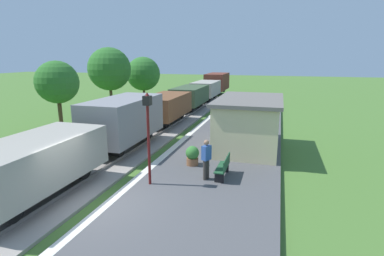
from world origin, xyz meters
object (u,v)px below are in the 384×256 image
Objects in this scene: potted_planter at (192,155)px; lamp_post_near at (148,122)px; tree_trackside_far at (57,82)px; tree_field_left at (109,69)px; tree_field_distant at (143,74)px; person_waiting at (206,158)px; bench_near_hut at (224,167)px; station_hut at (249,123)px; bench_down_platform at (247,123)px; freight_train at (180,100)px.

potted_planter is 0.25× the size of lamp_post_near.
tree_trackside_far is 0.82× the size of tree_field_left.
potted_planter is 0.18× the size of tree_field_distant.
person_waiting is 23.85m from tree_field_distant.
bench_near_hut is 14.43m from tree_trackside_far.
lamp_post_near is at bearing -117.45° from station_hut.
bench_down_platform is 0.41× the size of lamp_post_near.
tree_field_left reaches higher than station_hut.
potted_planter is (-2.22, -3.69, -0.93)m from station_hut.
freight_train is 10.83m from station_hut.
person_waiting is at bearing -94.05° from bench_down_platform.
bench_near_hut is 3.74m from lamp_post_near.
station_hut is 13.59m from tree_trackside_far.
tree_field_left is at bearing 134.17° from bench_near_hut.
tree_field_left is 1.17× the size of tree_field_distant.
potted_planter is 3.47m from lamp_post_near.
bench_near_hut is at bearing -120.68° from person_waiting.
tree_field_distant is (-11.21, 18.86, 2.60)m from potted_planter.
station_hut is at bearing -48.49° from tree_field_distant.
lamp_post_near is at bearing -54.92° from tree_field_left.
lamp_post_near is (-3.26, -6.27, 1.15)m from station_hut.
station_hut is 3.39× the size of person_waiting.
tree_field_distant reaches higher than tree_trackside_far.
bench_near_hut is at bearing -90.00° from bench_down_platform.
freight_train is 7.86× the size of tree_trackside_far.
tree_trackside_far is at bearing 0.18° from person_waiting.
tree_field_distant reaches higher than freight_train.
freight_train is 14.64m from bench_near_hut.
tree_trackside_far reaches higher than person_waiting.
tree_field_left is at bearing -20.66° from person_waiting.
station_hut is at bearing -82.69° from bench_down_platform.
potted_planter reaches higher than bench_down_platform.
freight_train is 22.92× the size of person_waiting.
tree_trackside_far is (-6.62, -7.32, 1.98)m from freight_train.
person_waiting is (5.60, -13.62, -0.32)m from freight_train.
person_waiting is 0.28× the size of tree_field_left.
person_waiting is at bearing -148.10° from bench_near_hut.
tree_trackside_far is (-10.16, 7.37, 0.69)m from lamp_post_near.
tree_trackside_far reaches higher than bench_near_hut.
bench_near_hut is 0.41× the size of lamp_post_near.
tree_trackside_far is 8.19m from tree_field_left.
tree_field_left reaches higher than tree_trackside_far.
potted_planter is at bearing -59.29° from tree_field_distant.
lamp_post_near is 0.61× the size of tree_field_left.
person_waiting is 0.34× the size of tree_trackside_far.
freight_train is 10.59× the size of lamp_post_near.
freight_train is 7.62m from bench_down_platform.
bench_near_hut is (6.27, -13.20, -0.78)m from freight_train.
bench_down_platform is 17.15m from tree_field_distant.
station_hut is 4.90m from bench_near_hut.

